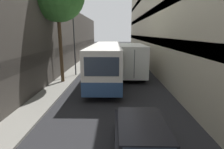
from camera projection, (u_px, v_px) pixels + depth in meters
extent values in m
plane|color=#232326|center=(113.00, 82.00, 14.98)|extent=(150.00, 150.00, 0.00)
cube|color=gray|center=(64.00, 81.00, 15.05)|extent=(1.66, 60.00, 0.12)
cube|color=#423D38|center=(36.00, 41.00, 14.29)|extent=(2.40, 60.00, 7.04)
cube|color=black|center=(47.00, 66.00, 14.76)|extent=(1.08, 60.00, 2.82)
cube|color=#333D47|center=(170.00, 42.00, 14.12)|extent=(1.08, 60.00, 0.70)
cube|color=#333D47|center=(173.00, 3.00, 13.44)|extent=(1.08, 60.00, 0.70)
cube|color=black|center=(142.00, 147.00, 5.56)|extent=(1.73, 4.25, 0.64)
cube|color=black|center=(142.00, 130.00, 5.54)|extent=(1.52, 2.34, 0.48)
cylinder|color=black|center=(117.00, 132.00, 6.88)|extent=(0.16, 0.60, 0.60)
cylinder|color=black|center=(157.00, 133.00, 6.85)|extent=(0.16, 0.60, 0.60)
cube|color=silver|center=(107.00, 60.00, 15.47)|extent=(2.42, 11.36, 2.72)
cube|color=#2D4C7A|center=(107.00, 70.00, 15.68)|extent=(2.44, 11.39, 0.90)
cube|color=#2D3847|center=(106.00, 55.00, 15.37)|extent=(2.46, 10.46, 0.87)
cube|color=#2D3847|center=(102.00, 67.00, 9.82)|extent=(1.98, 0.04, 1.09)
cylinder|color=black|center=(99.00, 67.00, 19.21)|extent=(0.24, 1.00, 1.00)
cylinder|color=black|center=(118.00, 67.00, 19.17)|extent=(0.24, 1.00, 1.00)
cylinder|color=black|center=(89.00, 85.00, 12.36)|extent=(0.24, 1.00, 1.00)
cylinder|color=black|center=(119.00, 86.00, 12.32)|extent=(0.24, 1.00, 1.00)
cube|color=silver|center=(128.00, 57.00, 20.58)|extent=(2.28, 2.27, 1.91)
cube|color=silver|center=(131.00, 59.00, 16.56)|extent=(2.38, 5.82, 2.66)
cube|color=#4C4C4C|center=(134.00, 64.00, 13.72)|extent=(0.05, 0.02, 2.26)
cylinder|color=black|center=(119.00, 64.00, 20.80)|extent=(0.22, 0.96, 0.96)
cylinder|color=black|center=(137.00, 65.00, 20.77)|extent=(0.22, 0.96, 0.96)
cylinder|color=black|center=(120.00, 76.00, 15.31)|extent=(0.22, 0.96, 0.96)
cylinder|color=black|center=(145.00, 76.00, 15.27)|extent=(0.22, 0.96, 0.96)
cylinder|color=#38383D|center=(74.00, 41.00, 16.42)|extent=(0.12, 0.12, 6.63)
cube|color=#38383D|center=(72.00, 2.00, 15.63)|extent=(0.36, 0.80, 0.24)
cylinder|color=#4C3823|center=(61.00, 49.00, 14.23)|extent=(0.28, 0.28, 5.45)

